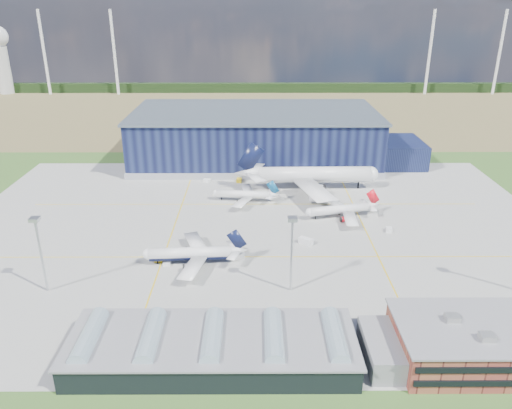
% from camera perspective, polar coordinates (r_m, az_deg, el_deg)
% --- Properties ---
extents(ground, '(600.00, 600.00, 0.00)m').
position_cam_1_polar(ground, '(172.02, -0.06, -4.43)').
color(ground, '#325821').
rests_on(ground, ground).
extents(apron, '(220.00, 160.00, 0.08)m').
position_cam_1_polar(apron, '(180.98, -0.07, -2.99)').
color(apron, gray).
rests_on(apron, ground).
extents(farmland, '(600.00, 220.00, 0.01)m').
position_cam_1_polar(farmland, '(381.45, -0.14, 10.68)').
color(farmland, olive).
rests_on(farmland, ground).
extents(treeline, '(600.00, 8.00, 8.00)m').
position_cam_1_polar(treeline, '(459.40, -0.15, 13.21)').
color(treeline, black).
rests_on(treeline, ground).
extents(horizon_dressing, '(440.20, 18.00, 70.00)m').
position_cam_1_polar(horizon_dressing, '(488.79, -24.11, 15.48)').
color(horizon_dressing, white).
rests_on(horizon_dressing, ground).
extents(hangar, '(145.00, 62.00, 26.10)m').
position_cam_1_polar(hangar, '(256.92, 0.52, 7.53)').
color(hangar, '#0F1333').
rests_on(hangar, ground).
extents(ops_building, '(46.00, 23.00, 10.90)m').
position_cam_1_polar(ops_building, '(130.83, 25.69, -14.02)').
color(ops_building, brown).
rests_on(ops_building, ground).
extents(glass_concourse, '(78.00, 23.00, 8.60)m').
position_cam_1_polar(glass_concourse, '(119.40, -3.21, -15.95)').
color(glass_concourse, black).
rests_on(glass_concourse, ground).
extents(light_mast_west, '(2.60, 2.60, 23.00)m').
position_cam_1_polar(light_mast_west, '(150.61, -23.57, -4.02)').
color(light_mast_west, '#B5B9BD').
rests_on(light_mast_west, ground).
extents(light_mast_center, '(2.60, 2.60, 23.00)m').
position_cam_1_polar(light_mast_center, '(138.67, 4.11, -4.33)').
color(light_mast_center, '#B5B9BD').
rests_on(light_mast_center, ground).
extents(airliner_navy, '(35.42, 34.74, 10.94)m').
position_cam_1_polar(airliner_navy, '(158.57, -7.54, -4.89)').
color(airliner_navy, white).
rests_on(airliner_navy, ground).
extents(airliner_red, '(36.90, 36.41, 10.03)m').
position_cam_1_polar(airliner_red, '(192.70, 9.56, -0.06)').
color(airliner_red, white).
rests_on(airliner_red, ground).
extents(airliner_widebody, '(64.16, 62.81, 20.61)m').
position_cam_1_polar(airliner_widebody, '(218.75, 6.70, 4.33)').
color(airliner_widebody, white).
rests_on(airliner_widebody, ground).
extents(airliner_regional, '(31.51, 30.97, 9.27)m').
position_cam_1_polar(airliner_regional, '(205.58, -1.53, 1.60)').
color(airliner_regional, white).
rests_on(airliner_regional, ground).
extents(gse_tug_a, '(2.74, 4.16, 1.66)m').
position_cam_1_polar(gse_tug_a, '(163.92, -11.07, -6.01)').
color(gse_tug_a, gold).
rests_on(gse_tug_a, ground).
extents(gse_van_a, '(5.01, 2.21, 2.18)m').
position_cam_1_polar(gse_van_a, '(161.77, -2.22, -5.86)').
color(gse_van_a, silver).
rests_on(gse_van_a, ground).
extents(gse_cart_a, '(2.72, 3.56, 1.39)m').
position_cam_1_polar(gse_cart_a, '(186.31, 14.96, -2.81)').
color(gse_cart_a, silver).
rests_on(gse_cart_a, ground).
extents(gse_van_b, '(5.26, 4.56, 2.22)m').
position_cam_1_polar(gse_van_b, '(171.71, 5.72, -4.19)').
color(gse_van_b, silver).
rests_on(gse_van_b, ground).
extents(gse_tug_c, '(2.44, 3.70, 1.57)m').
position_cam_1_polar(gse_tug_c, '(228.89, -1.95, 2.78)').
color(gse_tug_c, gold).
rests_on(gse_tug_c, ground).
extents(gse_cart_b, '(3.59, 2.92, 1.34)m').
position_cam_1_polar(gse_cart_b, '(229.86, -5.65, 2.74)').
color(gse_cart_b, silver).
rests_on(gse_cart_b, ground).
extents(airstair, '(3.51, 5.26, 3.13)m').
position_cam_1_polar(airstair, '(162.43, -10.05, -5.91)').
color(airstair, silver).
rests_on(airstair, ground).
extents(car_a, '(3.46, 2.43, 1.09)m').
position_cam_1_polar(car_a, '(139.80, 21.20, -12.83)').
color(car_a, '#99999E').
rests_on(car_a, ground).
extents(car_b, '(3.83, 1.99, 1.20)m').
position_cam_1_polar(car_b, '(136.50, 17.13, -13.13)').
color(car_b, '#99999E').
rests_on(car_b, ground).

